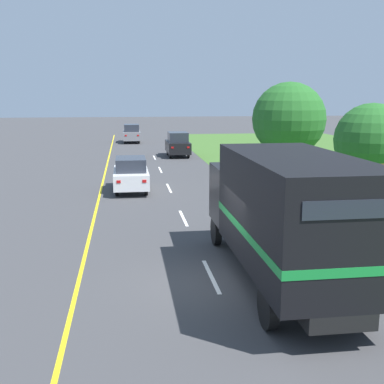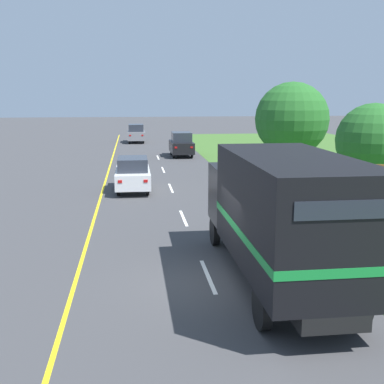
% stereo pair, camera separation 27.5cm
% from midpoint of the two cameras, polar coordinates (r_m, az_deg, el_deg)
% --- Properties ---
extents(ground_plane, '(200.00, 200.00, 0.00)m').
position_cam_midpoint_polar(ground_plane, '(13.42, 2.85, -10.72)').
color(ground_plane, '#3D3D3F').
extents(grass_shoulder, '(20.00, 67.15, 0.01)m').
position_cam_midpoint_polar(grass_shoulder, '(33.08, 21.74, 1.86)').
color(grass_shoulder, '#3D6628').
rests_on(grass_shoulder, ground).
extents(edge_line_yellow, '(0.12, 67.15, 0.01)m').
position_cam_midpoint_polar(edge_line_yellow, '(29.06, -9.96, 1.28)').
color(edge_line_yellow, yellow).
rests_on(edge_line_yellow, ground).
extents(centre_dash_near, '(0.12, 2.60, 0.01)m').
position_cam_midpoint_polar(centre_dash_near, '(13.89, 2.48, -9.91)').
color(centre_dash_near, white).
rests_on(centre_dash_near, ground).
extents(centre_dash_mid_a, '(0.12, 2.60, 0.01)m').
position_cam_midpoint_polar(centre_dash_mid_a, '(20.12, -0.62, -3.09)').
color(centre_dash_mid_a, white).
rests_on(centre_dash_mid_a, ground).
extents(centre_dash_mid_b, '(0.12, 2.60, 0.01)m').
position_cam_midpoint_polar(centre_dash_mid_b, '(26.53, -2.23, 0.47)').
color(centre_dash_mid_b, white).
rests_on(centre_dash_mid_b, ground).
extents(centre_dash_far, '(0.12, 2.60, 0.01)m').
position_cam_midpoint_polar(centre_dash_far, '(33.01, -3.20, 2.65)').
color(centre_dash_far, white).
rests_on(centre_dash_far, ground).
extents(centre_dash_farthest, '(0.12, 2.60, 0.01)m').
position_cam_midpoint_polar(centre_dash_farthest, '(39.54, -3.86, 4.11)').
color(centre_dash_farthest, white).
rests_on(centre_dash_farthest, ground).
extents(horse_trailer_truck, '(2.62, 8.22, 3.61)m').
position_cam_midpoint_polar(horse_trailer_truck, '(12.95, 11.06, -2.39)').
color(horse_trailer_truck, black).
rests_on(horse_trailer_truck, ground).
extents(lead_car_white, '(1.80, 4.07, 1.80)m').
position_cam_midpoint_polar(lead_car_white, '(25.80, -6.73, 2.16)').
color(lead_car_white, black).
rests_on(lead_car_white, ground).
extents(lead_car_black_ahead, '(1.80, 3.93, 2.01)m').
position_cam_midpoint_polar(lead_car_black_ahead, '(40.14, -1.07, 5.68)').
color(lead_car_black_ahead, black).
rests_on(lead_car_black_ahead, ground).
extents(lead_car_grey_ahead, '(1.80, 4.21, 1.95)m').
position_cam_midpoint_polar(lead_car_grey_ahead, '(52.26, -6.49, 6.94)').
color(lead_car_grey_ahead, black).
rests_on(lead_car_grey_ahead, ground).
extents(highway_sign, '(2.04, 0.09, 2.94)m').
position_cam_midpoint_polar(highway_sign, '(18.73, 21.43, 0.92)').
color(highway_sign, '#9E9EA3').
rests_on(highway_sign, ground).
extents(roadside_tree_near, '(3.40, 3.40, 4.71)m').
position_cam_midpoint_polar(roadside_tree_near, '(23.60, 20.99, 5.68)').
color(roadside_tree_near, '#4C3823').
rests_on(roadside_tree_near, ground).
extents(roadside_tree_mid, '(4.70, 4.70, 5.87)m').
position_cam_midpoint_polar(roadside_tree_mid, '(31.74, 12.00, 8.44)').
color(roadside_tree_mid, '#4C3823').
rests_on(roadside_tree_mid, ground).
extents(delineator_post, '(0.08, 0.08, 0.95)m').
position_cam_midpoint_polar(delineator_post, '(15.59, 18.48, -6.15)').
color(delineator_post, white).
rests_on(delineator_post, ground).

